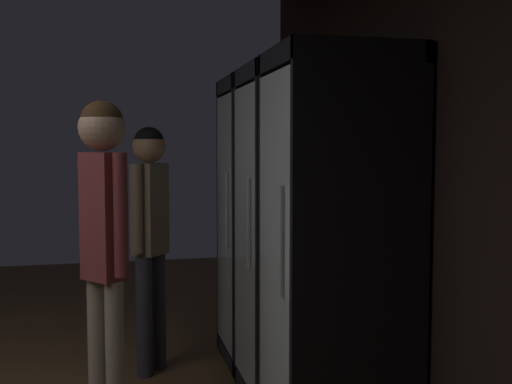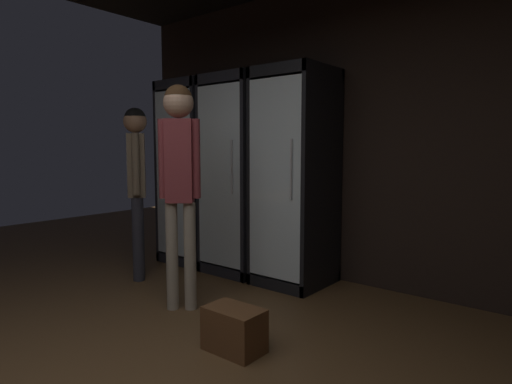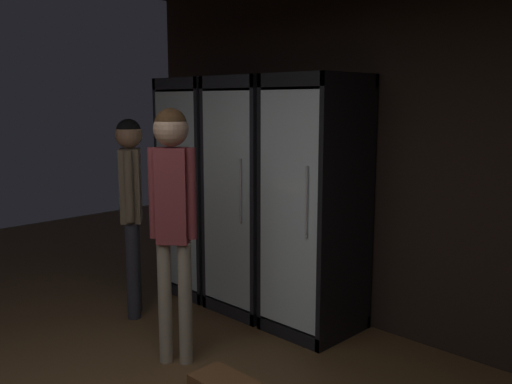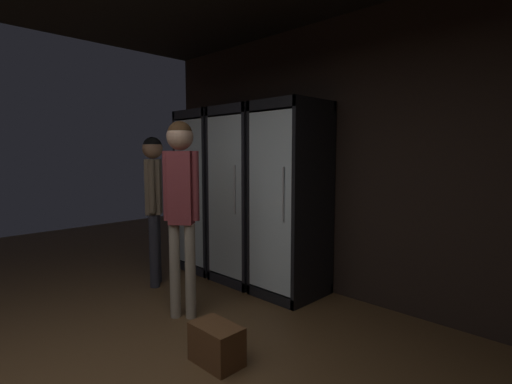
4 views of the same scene
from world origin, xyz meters
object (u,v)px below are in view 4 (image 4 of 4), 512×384
at_px(cooler_far_left, 212,192).
at_px(cooler_left, 249,197).
at_px(shopper_near, 154,194).
at_px(cooler_center, 293,202).
at_px(wine_crate_floor, 217,344).
at_px(shopper_far, 181,190).

distance_m(cooler_far_left, cooler_left, 0.66).
xyz_separation_m(cooler_far_left, shopper_near, (0.08, -0.88, 0.05)).
xyz_separation_m(cooler_left, cooler_center, (0.66, -0.00, 0.01)).
relative_size(shopper_near, wine_crate_floor, 4.48).
xyz_separation_m(cooler_left, shopper_near, (-0.59, -0.88, 0.06)).
height_order(cooler_far_left, cooler_left, same).
distance_m(cooler_left, shopper_near, 1.06).
xyz_separation_m(shopper_near, wine_crate_floor, (1.73, -0.55, -0.88)).
bearing_deg(cooler_left, wine_crate_floor, -51.22).
relative_size(cooler_center, shopper_near, 1.21).
height_order(cooler_left, shopper_far, cooler_left).
bearing_deg(shopper_far, shopper_near, 163.42).
xyz_separation_m(cooler_center, shopper_far, (-0.31, -1.15, 0.18)).
bearing_deg(cooler_center, shopper_far, -105.16).
relative_size(cooler_left, shopper_near, 1.21).
bearing_deg(cooler_far_left, cooler_left, -0.03).
bearing_deg(wine_crate_floor, shopper_far, 161.23).
distance_m(cooler_far_left, shopper_far, 1.55).
bearing_deg(shopper_near, wine_crate_floor, -17.59).
distance_m(cooler_center, shopper_near, 1.53).
bearing_deg(shopper_far, cooler_left, 106.85).
bearing_deg(shopper_near, cooler_center, 35.03).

